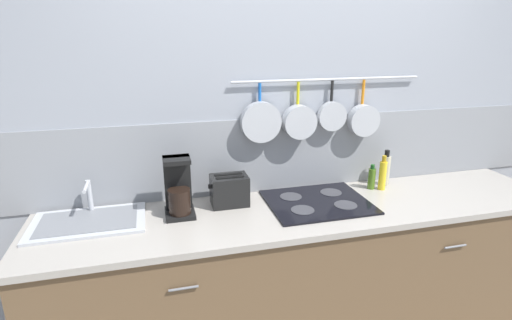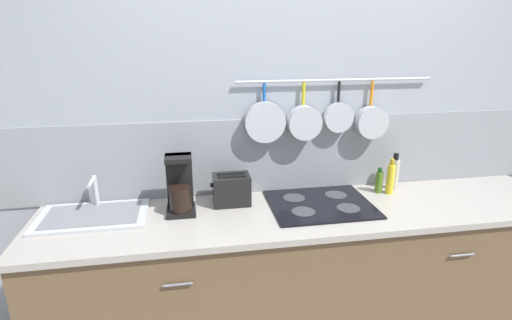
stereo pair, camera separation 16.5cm
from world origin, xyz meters
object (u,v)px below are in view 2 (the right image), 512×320
Objects in this scene: toaster at (231,189)px; bottle_hot_sauce at (379,182)px; bottle_sesame_oil at (390,178)px; coffee_maker at (180,189)px; bottle_vinegar at (394,173)px.

bottle_hot_sauce is at bearing 0.75° from toaster.
toaster is at bearing -179.25° from bottle_hot_sauce.
toaster is 0.99m from bottle_sesame_oil.
coffee_maker reaches higher than toaster.
bottle_hot_sauce is 0.13m from bottle_vinegar.
bottle_sesame_oil is at bearing -132.20° from bottle_vinegar.
bottle_hot_sauce is 0.69× the size of bottle_vinegar.
toaster is at bearing 10.21° from coffee_maker.
toaster is 1.01× the size of bottle_sesame_oil.
toaster is 1.41× the size of bottle_hot_sauce.
coffee_maker reaches higher than bottle_sesame_oil.
toaster is (0.29, 0.05, -0.05)m from coffee_maker.
coffee_maker is at bearing -175.45° from bottle_vinegar.
bottle_sesame_oil reaches higher than bottle_hot_sauce.
coffee_maker is at bearing -169.79° from toaster.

